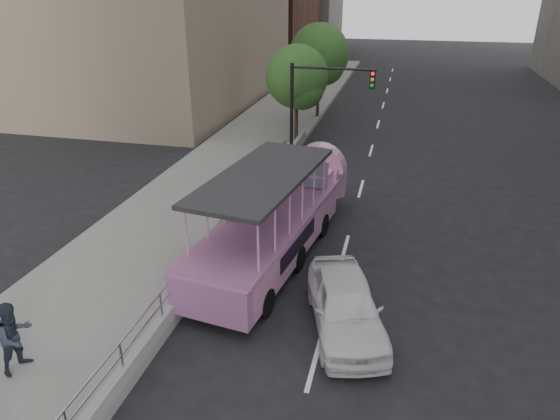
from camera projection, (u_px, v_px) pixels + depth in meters
The scene contains 11 objects.
ground at pixel (293, 310), 14.55m from camera, with size 160.00×160.00×0.00m, color black.
sidewalk at pixel (224, 173), 24.58m from camera, with size 5.50×80.00×0.30m, color gray.
kerb_wall at pixel (216, 251), 16.80m from camera, with size 0.24×30.00×0.36m, color gray.
guardrail at pixel (215, 233), 16.52m from camera, with size 0.07×22.00×0.71m.
duck_boat at pixel (280, 217), 17.41m from camera, with size 3.76×10.26×3.33m.
car at pixel (346, 305), 13.49m from camera, with size 1.78×4.42×1.51m, color white.
pedestrian_mid at pixel (15, 336), 11.59m from camera, with size 0.88×0.68×1.80m, color #262D38.
parking_sign at pixel (232, 200), 17.55m from camera, with size 0.09×0.63×2.79m.
traffic_signal at pixel (315, 99), 24.52m from camera, with size 4.20×0.32×5.20m.
street_tree_near at pixel (298, 79), 27.76m from camera, with size 3.52×3.52×5.72m.
street_tree_far at pixel (320, 57), 32.82m from camera, with size 3.97×3.97×6.45m.
Camera 1 is at (2.52, -11.78, 8.67)m, focal length 32.00 mm.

